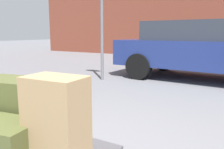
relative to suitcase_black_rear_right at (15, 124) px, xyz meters
name	(u,v)px	position (x,y,z in m)	size (l,w,h in m)	color
suitcase_black_rear_right	(15,124)	(0.00, 0.00, 0.00)	(0.61, 0.44, 0.23)	black
suitcase_tan_front_left	(57,125)	(0.59, -0.15, 0.17)	(0.34, 0.22, 0.56)	#9E7F56
duffel_bag_olive_topmost_pile	(12,94)	(0.00, 0.00, 0.23)	(0.47, 0.30, 0.24)	#4C5128
parked_car	(205,49)	(0.52, 5.02, 0.30)	(4.39, 2.10, 1.42)	navy
no_parking_sign	(102,13)	(-1.62, 3.72, 1.14)	(0.50, 0.10, 2.59)	slate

